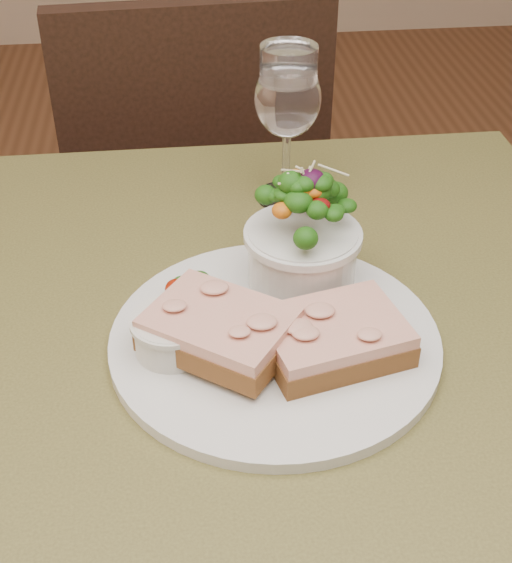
{
  "coord_description": "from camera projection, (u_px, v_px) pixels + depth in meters",
  "views": [
    {
      "loc": [
        -0.06,
        -0.57,
        1.24
      ],
      "look_at": [
        0.01,
        0.0,
        0.81
      ],
      "focal_mm": 50.0,
      "sensor_mm": 36.0,
      "label": 1
    }
  ],
  "objects": [
    {
      "name": "wine_glass",
      "position": [
        288.0,
        103.0,
        0.88
      ],
      "size": [
        0.08,
        0.08,
        0.18
      ],
      "color": "white",
      "rests_on": "cafe_table"
    },
    {
      "name": "garnish",
      "position": [
        186.0,
        288.0,
        0.78
      ],
      "size": [
        0.05,
        0.04,
        0.02
      ],
      "color": "#0E370A",
      "rests_on": "dinner_plate"
    },
    {
      "name": "sandwich_back",
      "position": [
        220.0,
        329.0,
        0.7
      ],
      "size": [
        0.16,
        0.15,
        0.03
      ],
      "rotation": [
        0.0,
        0.0,
        -0.62
      ],
      "color": "#452C12",
      "rests_on": "dinner_plate"
    },
    {
      "name": "ramekin",
      "position": [
        172.0,
        333.0,
        0.7
      ],
      "size": [
        0.07,
        0.07,
        0.04
      ],
      "color": "silver",
      "rests_on": "dinner_plate"
    },
    {
      "name": "salad_bowl",
      "position": [
        303.0,
        233.0,
        0.76
      ],
      "size": [
        0.11,
        0.11,
        0.13
      ],
      "color": "silver",
      "rests_on": "dinner_plate"
    },
    {
      "name": "sandwich_front",
      "position": [
        333.0,
        337.0,
        0.7
      ],
      "size": [
        0.14,
        0.12,
        0.03
      ],
      "rotation": [
        0.0,
        0.0,
        0.24
      ],
      "color": "#452C12",
      "rests_on": "dinner_plate"
    },
    {
      "name": "dinner_plate",
      "position": [
        275.0,
        340.0,
        0.73
      ],
      "size": [
        0.31,
        0.31,
        0.01
      ],
      "primitive_type": "cylinder",
      "color": "silver",
      "rests_on": "cafe_table"
    },
    {
      "name": "cafe_table",
      "position": [
        248.0,
        408.0,
        0.81
      ],
      "size": [
        0.8,
        0.8,
        0.75
      ],
      "color": "#45411D",
      "rests_on": "ground"
    },
    {
      "name": "chair_far",
      "position": [
        196.0,
        279.0,
        1.59
      ],
      "size": [
        0.45,
        0.45,
        0.9
      ],
      "rotation": [
        0.0,
        0.0,
        3.21
      ],
      "color": "black",
      "rests_on": "ground"
    }
  ]
}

